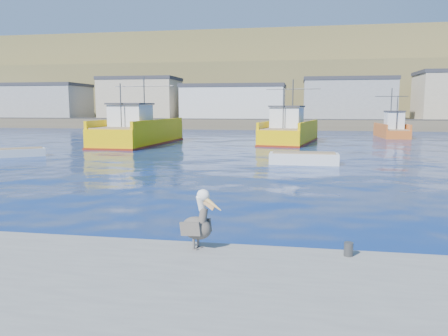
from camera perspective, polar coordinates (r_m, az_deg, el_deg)
name	(u,v)px	position (r m, az deg, el deg)	size (l,w,h in m)	color
ground	(234,229)	(13.47, 1.36, -7.94)	(260.00, 260.00, 0.00)	navy
dock_bollards	(238,243)	(9.97, 1.90, -9.80)	(36.20, 0.20, 0.30)	#4C4C4C
far_shore	(294,87)	(122.14, 9.10, 10.38)	(200.00, 81.00, 24.00)	brown
trawler_yellow_a	(139,132)	(44.40, -11.10, 4.61)	(6.38, 14.13, 6.85)	#FBC401
trawler_yellow_b	(289,132)	(45.79, 8.54, 4.64)	(6.16, 12.63, 6.62)	#FBC401
boat_orange	(392,129)	(57.04, 21.09, 4.75)	(3.93, 7.57, 5.97)	#D26122
skiff_left	(18,153)	(36.04, -25.27, 1.75)	(3.71, 3.24, 0.80)	silver
skiff_mid	(304,159)	(28.82, 10.36, 1.11)	(4.42, 1.58, 0.96)	silver
pelican	(198,223)	(9.94, -3.41, -7.21)	(1.10, 0.71, 1.39)	#595451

